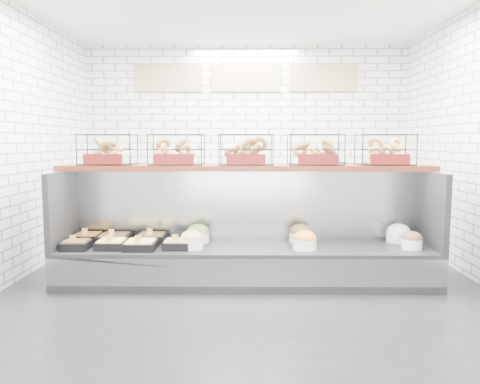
{
  "coord_description": "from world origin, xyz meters",
  "views": [
    {
      "loc": [
        -0.01,
        -4.67,
        1.52
      ],
      "look_at": [
        -0.07,
        0.45,
        0.96
      ],
      "focal_mm": 35.0,
      "sensor_mm": 36.0,
      "label": 1
    }
  ],
  "objects": [
    {
      "name": "room_shell",
      "position": [
        0.0,
        0.6,
        2.06
      ],
      "size": [
        5.02,
        5.51,
        3.01
      ],
      "color": "white",
      "rests_on": "ground"
    },
    {
      "name": "bagel_shelf",
      "position": [
        0.0,
        0.52,
        1.38
      ],
      "size": [
        4.1,
        0.5,
        0.4
      ],
      "color": "#4D1C10",
      "rests_on": "display_case"
    },
    {
      "name": "display_case",
      "position": [
        -0.02,
        0.35,
        0.33
      ],
      "size": [
        4.0,
        0.9,
        1.2
      ],
      "color": "black",
      "rests_on": "ground"
    },
    {
      "name": "prep_counter",
      "position": [
        -0.0,
        2.43,
        0.47
      ],
      "size": [
        4.0,
        0.6,
        1.2
      ],
      "color": "#93969B",
      "rests_on": "ground"
    },
    {
      "name": "ground",
      "position": [
        0.0,
        0.0,
        0.0
      ],
      "size": [
        5.5,
        5.5,
        0.0
      ],
      "primitive_type": "plane",
      "color": "black",
      "rests_on": "ground"
    }
  ]
}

